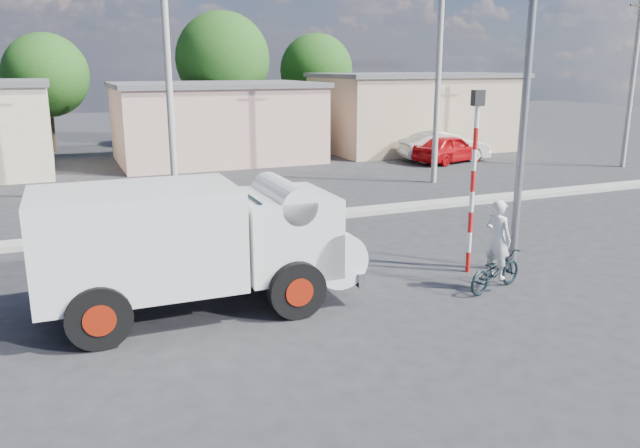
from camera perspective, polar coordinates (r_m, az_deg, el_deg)
name	(u,v)px	position (r m, az deg, el deg)	size (l,w,h in m)	color
ground_plane	(381,313)	(12.91, 5.60, -8.09)	(120.00, 120.00, 0.00)	#262628
median	(262,221)	(19.93, -5.35, 0.25)	(40.00, 0.80, 0.16)	#99968E
truck	(201,242)	(12.79, -10.85, -1.58)	(6.41, 2.68, 2.63)	black
bicycle	(495,271)	(14.51, 15.73, -4.12)	(0.60, 1.73, 0.91)	black
cyclist	(497,252)	(14.38, 15.84, -2.49)	(0.65, 0.42, 1.77)	silver
car_cream	(444,146)	(33.56, 11.30, 6.98)	(1.62, 4.65, 1.53)	beige
car_red	(449,149)	(33.03, 11.72, 6.77)	(1.71, 4.24, 1.45)	#B7090E
traffic_pole	(474,167)	(15.12, 13.88, 5.11)	(0.28, 0.18, 4.36)	red
streetlight	(523,63)	(15.29, 18.03, 13.85)	(2.34, 0.22, 9.00)	slate
building_row	(199,120)	(33.29, -11.02, 9.31)	(37.80, 7.30, 4.44)	beige
tree_row	(115,66)	(39.23, -18.25, 13.53)	(34.13, 7.32, 8.10)	#38281E
utility_poles	(309,88)	(24.21, -1.00, 12.35)	(35.40, 0.24, 8.00)	#99968E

